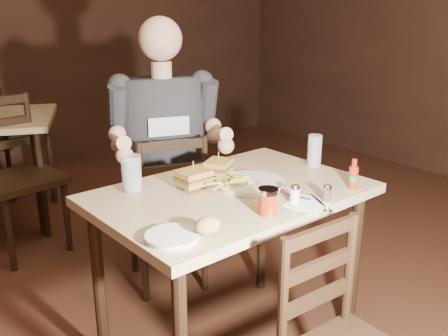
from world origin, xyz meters
TOP-DOWN VIEW (x-y plane):
  - room_shell at (0.00, 0.00)m, footprint 7.00×7.00m
  - main_table at (-0.06, 0.26)m, footprint 1.12×0.77m
  - chair_far at (0.04, 0.94)m, footprint 0.52×0.54m
  - bg_chair_near at (-0.46, 1.80)m, footprint 0.50×0.54m
  - diner at (0.03, 0.89)m, footprint 0.68×0.60m
  - dinner_plate at (0.03, 0.25)m, footprint 0.29×0.29m
  - sandwich_left at (-0.17, 0.37)m, footprint 0.13×0.11m
  - sandwich_right at (-0.00, 0.42)m, footprint 0.15×0.14m
  - fries_pile at (-0.06, 0.28)m, footprint 0.24×0.17m
  - ketchup_dollop at (0.01, 0.35)m, footprint 0.05×0.05m
  - glass_left at (-0.38, 0.50)m, footprint 0.08×0.08m
  - glass_right at (0.44, 0.27)m, footprint 0.07×0.07m
  - hot_sauce at (0.35, -0.03)m, footprint 0.04×0.04m
  - salt_shaker at (0.04, 0.00)m, footprint 0.04×0.04m
  - pepper_shaker at (0.15, -0.06)m, footprint 0.04×0.04m
  - syrup_dispenser at (-0.11, -0.01)m, footprint 0.08×0.08m
  - napkin at (0.08, -0.03)m, footprint 0.19×0.18m
  - knife at (0.07, 0.07)m, footprint 0.07×0.19m
  - fork at (0.11, -0.06)m, footprint 0.08×0.17m
  - side_plate at (-0.49, 0.02)m, footprint 0.18×0.18m
  - bread_roll at (-0.39, -0.03)m, footprint 0.09×0.08m

SIDE VIEW (x-z plane):
  - chair_far at x=0.04m, z-range 0.00..0.87m
  - bg_chair_near at x=-0.46m, z-range 0.00..0.96m
  - main_table at x=-0.06m, z-range 0.29..1.06m
  - napkin at x=0.08m, z-range 0.77..0.77m
  - knife at x=0.07m, z-range 0.77..0.78m
  - fork at x=0.11m, z-range 0.77..0.78m
  - side_plate at x=-0.49m, z-range 0.77..0.78m
  - dinner_plate at x=0.03m, z-range 0.77..0.79m
  - ketchup_dollop at x=0.01m, z-range 0.79..0.80m
  - pepper_shaker at x=0.15m, z-range 0.77..0.83m
  - fries_pile at x=-0.06m, z-range 0.79..0.82m
  - salt_shaker at x=0.04m, z-range 0.77..0.84m
  - bread_roll at x=-0.39m, z-range 0.78..0.84m
  - syrup_dispenser at x=-0.11m, z-range 0.77..0.87m
  - hot_sauce at x=0.35m, z-range 0.77..0.89m
  - sandwich_right at x=0.00m, z-range 0.79..0.89m
  - sandwich_left at x=-0.17m, z-range 0.79..0.89m
  - glass_left at x=-0.38m, z-range 0.77..0.92m
  - glass_right at x=0.44m, z-range 0.77..0.92m
  - diner at x=0.03m, z-range 0.45..1.44m
  - room_shell at x=0.00m, z-range -2.10..4.90m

